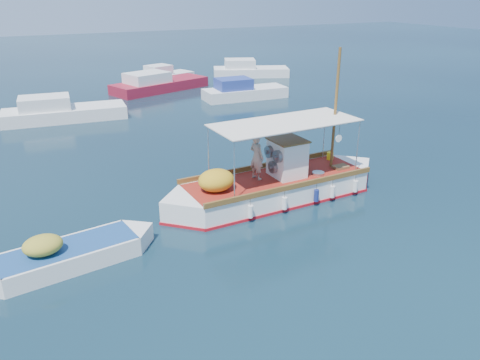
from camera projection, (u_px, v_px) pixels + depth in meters
name	position (u px, v px, depth m)	size (l,w,h in m)	color
ground	(275.00, 208.00, 18.02)	(160.00, 160.00, 0.00)	black
fishing_caique	(275.00, 186.00, 18.64)	(9.75, 2.95, 5.95)	white
dinghy	(68.00, 257.00, 14.21)	(5.49, 2.14, 1.35)	white
bg_boat_nw	(61.00, 113.00, 29.75)	(7.68, 3.07, 1.80)	silver
bg_boat_n	(158.00, 85.00, 38.33)	(8.53, 5.21, 1.80)	maroon
bg_boat_ne	(243.00, 92.00, 35.58)	(6.45, 2.52, 1.80)	silver
bg_boat_e	(248.00, 71.00, 44.71)	(7.51, 5.05, 1.80)	silver
bg_boat_far_n	(164.00, 77.00, 41.59)	(5.37, 3.50, 1.80)	silver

